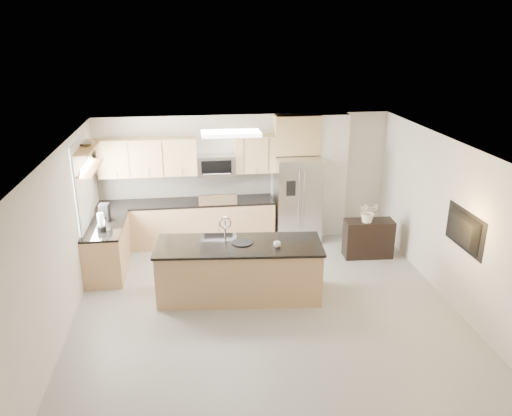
{
  "coord_description": "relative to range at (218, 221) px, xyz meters",
  "views": [
    {
      "loc": [
        -1.06,
        -6.73,
        4.25
      ],
      "look_at": [
        -0.01,
        1.3,
        1.31
      ],
      "focal_mm": 35.0,
      "sensor_mm": 36.0,
      "label": 1
    }
  ],
  "objects": [
    {
      "name": "cup",
      "position": [
        0.82,
        -2.47,
        0.51
      ],
      "size": [
        0.15,
        0.15,
        0.09
      ],
      "primitive_type": "imported",
      "rotation": [
        0.0,
        0.0,
        0.38
      ],
      "color": "white",
      "rests_on": "island"
    },
    {
      "name": "shelf_upper",
      "position": [
        -2.25,
        -0.97,
        1.85
      ],
      "size": [
        0.3,
        1.2,
        0.04
      ],
      "primitive_type": "cube",
      "color": "brown",
      "rests_on": "wall_left"
    },
    {
      "name": "platter",
      "position": [
        0.28,
        -2.24,
        0.47
      ],
      "size": [
        0.35,
        0.35,
        0.02
      ],
      "primitive_type": "cylinder",
      "rotation": [
        0.0,
        0.0,
        -0.01
      ],
      "color": "black",
      "rests_on": "island"
    },
    {
      "name": "window",
      "position": [
        -2.38,
        -1.07,
        1.18
      ],
      "size": [
        0.04,
        1.15,
        1.65
      ],
      "color": "white",
      "rests_on": "wall_left"
    },
    {
      "name": "coffee_maker",
      "position": [
        -2.09,
        -0.87,
        0.6
      ],
      "size": [
        0.18,
        0.21,
        0.32
      ],
      "color": "black",
      "rests_on": "left_counter"
    },
    {
      "name": "left_counter",
      "position": [
        -2.07,
        -1.07,
        -0.01
      ],
      "size": [
        0.66,
        1.5,
        0.92
      ],
      "color": "tan",
      "rests_on": "floor"
    },
    {
      "name": "ceiling_fixture",
      "position": [
        0.2,
        -1.32,
        2.09
      ],
      "size": [
        1.0,
        0.5,
        0.06
      ],
      "primitive_type": "cube",
      "color": "white",
      "rests_on": "ceiling"
    },
    {
      "name": "kettle",
      "position": [
        -2.03,
        -1.31,
        0.55
      ],
      "size": [
        0.18,
        0.18,
        0.23
      ],
      "color": "#B8B8BB",
      "rests_on": "left_counter"
    },
    {
      "name": "upper_cabinets",
      "position": [
        -0.7,
        0.16,
        1.35
      ],
      "size": [
        3.5,
        0.33,
        0.75
      ],
      "color": "tan",
      "rests_on": "wall_back"
    },
    {
      "name": "blender",
      "position": [
        -2.07,
        -1.4,
        0.59
      ],
      "size": [
        0.15,
        0.15,
        0.34
      ],
      "color": "black",
      "rests_on": "left_counter"
    },
    {
      "name": "island",
      "position": [
        0.22,
        -2.27,
        -0.0
      ],
      "size": [
        2.78,
        1.22,
        1.36
      ],
      "rotation": [
        0.0,
        0.0,
        -0.09
      ],
      "color": "tan",
      "rests_on": "floor"
    },
    {
      "name": "back_counter",
      "position": [
        -0.63,
        0.01,
        -0.0
      ],
      "size": [
        3.55,
        0.66,
        1.44
      ],
      "color": "tan",
      "rests_on": "floor"
    },
    {
      "name": "wall_left",
      "position": [
        -2.4,
        -2.92,
        0.83
      ],
      "size": [
        0.02,
        6.5,
        2.6
      ],
      "primitive_type": "cube",
      "color": "beige",
      "rests_on": "floor"
    },
    {
      "name": "wall_front",
      "position": [
        0.6,
        -6.17,
        0.83
      ],
      "size": [
        6.0,
        0.02,
        2.6
      ],
      "primitive_type": "cube",
      "color": "beige",
      "rests_on": "floor"
    },
    {
      "name": "partition_column",
      "position": [
        2.42,
        0.18,
        0.83
      ],
      "size": [
        0.6,
        0.3,
        2.6
      ],
      "primitive_type": "cube",
      "color": "silver",
      "rests_on": "floor"
    },
    {
      "name": "ceiling",
      "position": [
        0.6,
        -2.92,
        2.13
      ],
      "size": [
        6.0,
        6.5,
        0.02
      ],
      "primitive_type": "cube",
      "color": "silver",
      "rests_on": "wall_back"
    },
    {
      "name": "bowl",
      "position": [
        -2.25,
        -0.94,
        1.91
      ],
      "size": [
        0.34,
        0.34,
        0.08
      ],
      "primitive_type": "imported",
      "rotation": [
        0.0,
        0.0,
        0.02
      ],
      "color": "#B8B8BB",
      "rests_on": "shelf_upper"
    },
    {
      "name": "wall_right",
      "position": [
        3.6,
        -2.92,
        0.83
      ],
      "size": [
        0.02,
        6.5,
        2.6
      ],
      "primitive_type": "cube",
      "color": "beige",
      "rests_on": "floor"
    },
    {
      "name": "floor",
      "position": [
        0.6,
        -2.92,
        -0.47
      ],
      "size": [
        6.5,
        6.5,
        0.0
      ],
      "primitive_type": "plane",
      "color": "#A09D98",
      "rests_on": "ground"
    },
    {
      "name": "wall_back",
      "position": [
        0.6,
        0.33,
        0.83
      ],
      "size": [
        6.0,
        0.02,
        2.6
      ],
      "primitive_type": "cube",
      "color": "beige",
      "rests_on": "floor"
    },
    {
      "name": "refrigerator",
      "position": [
        1.66,
        -0.05,
        0.42
      ],
      "size": [
        0.92,
        0.78,
        1.78
      ],
      "color": "#B8B8BB",
      "rests_on": "floor"
    },
    {
      "name": "shelf_lower",
      "position": [
        -2.25,
        -0.97,
        1.48
      ],
      "size": [
        0.3,
        1.2,
        0.04
      ],
      "primitive_type": "cube",
      "color": "brown",
      "rests_on": "wall_left"
    },
    {
      "name": "television",
      "position": [
        3.51,
        -3.12,
        0.88
      ],
      "size": [
        0.14,
        1.08,
        0.62
      ],
      "primitive_type": "imported",
      "rotation": [
        0.0,
        0.0,
        1.57
      ],
      "color": "black",
      "rests_on": "wall_right"
    },
    {
      "name": "credenza",
      "position": [
        2.87,
        -1.08,
        -0.1
      ],
      "size": [
        0.95,
        0.44,
        0.75
      ],
      "primitive_type": "cube",
      "rotation": [
        0.0,
        0.0,
        -0.05
      ],
      "color": "black",
      "rests_on": "floor"
    },
    {
      "name": "flower_vase",
      "position": [
        2.8,
        -1.14,
        0.59
      ],
      "size": [
        0.64,
        0.58,
        0.62
      ],
      "primitive_type": "imported",
      "rotation": [
        0.0,
        0.0,
        0.17
      ],
      "color": "white",
      "rests_on": "credenza"
    },
    {
      "name": "microwave",
      "position": [
        0.0,
        0.12,
        1.16
      ],
      "size": [
        0.76,
        0.4,
        0.4
      ],
      "color": "#B8B8BB",
      "rests_on": "upper_cabinets"
    },
    {
      "name": "range",
      "position": [
        0.0,
        0.0,
        0.0
      ],
      "size": [
        0.76,
        0.64,
        1.14
      ],
      "color": "black",
      "rests_on": "floor"
    }
  ]
}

